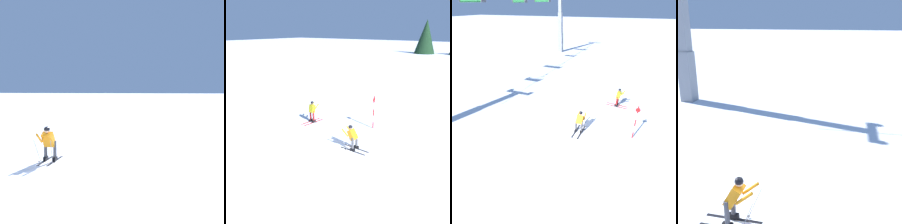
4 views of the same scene
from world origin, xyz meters
TOP-DOWN VIEW (x-y plane):
  - ground_plane at (0.00, 0.00)m, footprint 260.00×260.00m
  - skier_carving_main at (-1.01, -0.91)m, footprint 1.62×0.71m

SIDE VIEW (x-z plane):
  - ground_plane at x=0.00m, z-range 0.00..0.00m
  - skier_carving_main at x=-1.01m, z-range 0.04..1.59m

